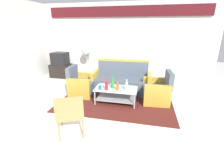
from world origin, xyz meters
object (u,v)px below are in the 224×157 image
at_px(armchair_left, 82,85).
at_px(armchair_right, 157,92).
at_px(cup, 100,88).
at_px(tv_stand, 61,71).
at_px(television, 60,58).
at_px(wicker_chair, 70,112).
at_px(bottle_green, 113,84).
at_px(couch, 122,82).
at_px(bottle_orange, 118,87).
at_px(bottle_red, 106,86).
at_px(coffee_table, 116,93).
at_px(pedestal_fan, 87,53).
at_px(bottle_clear, 127,86).

relative_size(armchair_left, armchair_right, 1.00).
xyz_separation_m(cup, tv_stand, (-2.21, 1.94, -0.20)).
relative_size(television, wicker_chair, 0.75).
height_order(bottle_green, cup, bottle_green).
distance_m(couch, bottle_orange, 0.96).
xyz_separation_m(bottle_orange, television, (-2.67, 1.90, 0.26)).
relative_size(bottle_red, tv_stand, 0.38).
bearing_deg(cup, armchair_left, 146.09).
distance_m(coffee_table, bottle_red, 0.37).
bearing_deg(pedestal_fan, bottle_clear, -46.72).
relative_size(couch, wicker_chair, 2.16).
relative_size(couch, bottle_red, 5.98).
height_order(armchair_left, bottle_green, armchair_left).
xyz_separation_m(tv_stand, wicker_chair, (2.06, -3.29, 0.23)).
bearing_deg(cup, armchair_right, 17.84).
bearing_deg(bottle_orange, wicker_chair, -113.67).
relative_size(bottle_green, bottle_clear, 1.10).
bearing_deg(cup, bottle_red, 2.45).
distance_m(bottle_clear, tv_stand, 3.43).
height_order(armchair_right, bottle_orange, armchair_right).
height_order(armchair_left, pedestal_fan, pedestal_fan).
xyz_separation_m(bottle_green, tv_stand, (-2.52, 1.78, -0.27)).
height_order(bottle_clear, cup, bottle_clear).
distance_m(bottle_red, cup, 0.18).
xyz_separation_m(armchair_right, coffee_table, (-1.07, -0.31, -0.02)).
bearing_deg(bottle_clear, pedestal_fan, 133.28).
xyz_separation_m(armchair_left, tv_stand, (-1.50, 1.46, -0.03)).
xyz_separation_m(armchair_left, bottle_clear, (1.39, -0.37, 0.23)).
bearing_deg(coffee_table, armchair_left, 163.96).
bearing_deg(couch, television, -21.08).
distance_m(armchair_right, bottle_clear, 0.90).
bearing_deg(cup, couch, 67.55).
relative_size(armchair_right, tv_stand, 1.06).
xyz_separation_m(couch, bottle_red, (-0.24, -0.98, 0.21)).
relative_size(couch, television, 2.89).
height_order(bottle_red, bottle_clear, bottle_red).
bearing_deg(tv_stand, couch, -19.96).
bearing_deg(couch, armchair_left, 23.13).
distance_m(armchair_left, pedestal_fan, 1.72).
bearing_deg(wicker_chair, bottle_clear, 36.55).
xyz_separation_m(couch, bottle_clear, (0.27, -0.88, 0.20)).
xyz_separation_m(bottle_green, bottle_clear, (0.37, -0.06, -0.01)).
relative_size(couch, pedestal_fan, 1.43).
xyz_separation_m(bottle_green, television, (-2.52, 1.78, 0.23)).
distance_m(coffee_table, bottle_orange, 0.27).
bearing_deg(armchair_right, bottle_green, 100.82).
bearing_deg(tv_stand, coffee_table, -34.30).
xyz_separation_m(pedestal_fan, wicker_chair, (0.94, -3.34, -0.52)).
relative_size(armchair_left, wicker_chair, 1.01).
distance_m(armchair_left, bottle_green, 1.10).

